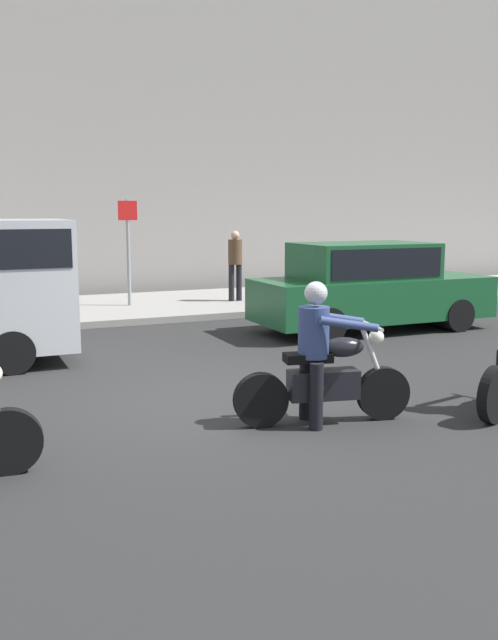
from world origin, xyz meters
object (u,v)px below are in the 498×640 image
object	(u,v)px
motorcycle_with_rider_denim_blue	(322,366)
pedestrian_bystander	(235,260)
street_sign_post	(128,242)
parked_sedan_forest_green	(369,286)

from	to	relation	value
motorcycle_with_rider_denim_blue	pedestrian_bystander	bearing A→B (deg)	73.22
motorcycle_with_rider_denim_blue	street_sign_post	size ratio (longest dim) A/B	0.82
motorcycle_with_rider_denim_blue	parked_sedan_forest_green	bearing A→B (deg)	51.73
parked_sedan_forest_green	pedestrian_bystander	xyz separation A→B (m)	(-1.08, 4.19, 0.25)
motorcycle_with_rider_denim_blue	parked_sedan_forest_green	distance (m)	6.12
street_sign_post	motorcycle_with_rider_denim_blue	bearing A→B (deg)	-90.89
pedestrian_bystander	parked_sedan_forest_green	bearing A→B (deg)	-75.57
motorcycle_with_rider_denim_blue	pedestrian_bystander	size ratio (longest dim) A/B	1.17
motorcycle_with_rider_denim_blue	parked_sedan_forest_green	world-z (taller)	parked_sedan_forest_green
parked_sedan_forest_green	street_sign_post	size ratio (longest dim) A/B	1.92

